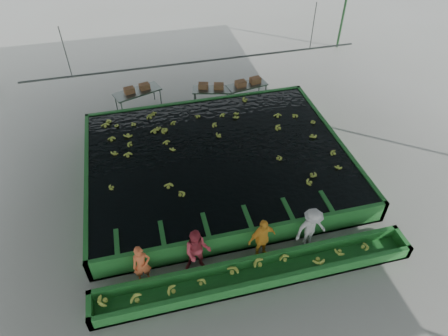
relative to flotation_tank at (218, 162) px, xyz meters
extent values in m
plane|color=gray|center=(0.00, -1.50, -0.45)|extent=(80.00, 80.00, 0.00)
cube|color=gray|center=(0.00, -1.50, 4.55)|extent=(20.00, 22.00, 0.04)
cube|color=black|center=(0.00, 0.00, 0.40)|extent=(9.70, 7.70, 0.00)
cylinder|color=#59605B|center=(0.00, 3.50, 2.55)|extent=(0.08, 0.08, 14.00)
cylinder|color=#59605B|center=(-5.00, 3.50, 3.55)|extent=(0.04, 0.04, 2.00)
cylinder|color=#59605B|center=(5.00, 3.50, 3.55)|extent=(0.04, 0.04, 2.00)
imported|color=orange|center=(-3.34, -4.30, 0.30)|extent=(0.58, 0.41, 1.50)
imported|color=#BC3744|center=(-1.65, -4.30, 0.40)|extent=(0.95, 0.80, 1.71)
imported|color=yellow|center=(0.39, -4.30, 0.37)|extent=(1.03, 0.61, 1.65)
imported|color=beige|center=(2.03, -4.30, 0.37)|extent=(1.13, 0.72, 1.65)
camera|label=1|loc=(-2.65, -11.54, 10.29)|focal=32.00mm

